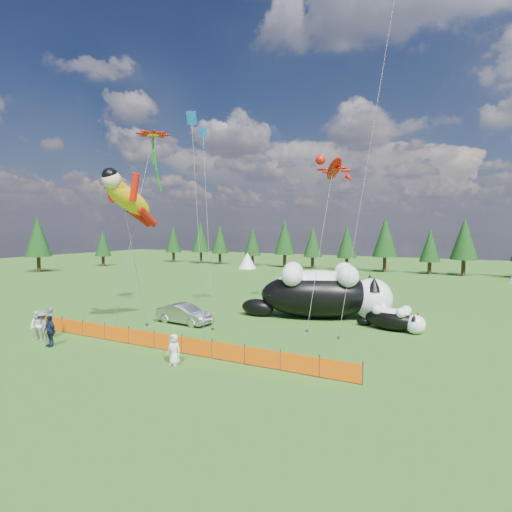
{
  "coord_description": "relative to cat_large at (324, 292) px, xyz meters",
  "views": [
    {
      "loc": [
        14.65,
        -20.62,
        7.0
      ],
      "look_at": [
        2.08,
        4.0,
        5.07
      ],
      "focal_mm": 28.0,
      "sensor_mm": 36.0,
      "label": 1
    }
  ],
  "objects": [
    {
      "name": "ground",
      "position": [
        -5.38,
        -9.25,
        -2.03
      ],
      "size": [
        160.0,
        160.0,
        0.0
      ],
      "primitive_type": "plane",
      "color": "#13390A",
      "rests_on": "ground"
    },
    {
      "name": "safety_fence",
      "position": [
        -5.38,
        -12.25,
        -1.52
      ],
      "size": [
        22.06,
        0.06,
        1.1
      ],
      "color": "#262626",
      "rests_on": "ground"
    },
    {
      "name": "tree_line",
      "position": [
        -5.38,
        35.75,
        1.97
      ],
      "size": [
        90.0,
        4.0,
        8.0
      ],
      "primitive_type": null,
      "color": "black",
      "rests_on": "ground"
    },
    {
      "name": "festival_tents",
      "position": [
        5.62,
        30.75,
        -0.63
      ],
      "size": [
        50.0,
        3.2,
        2.8
      ],
      "primitive_type": null,
      "color": "white",
      "rests_on": "ground"
    },
    {
      "name": "cat_large",
      "position": [
        0.0,
        0.0,
        0.0
      ],
      "size": [
        11.4,
        6.94,
        4.27
      ],
      "rotation": [
        0.0,
        0.0,
        0.35
      ],
      "color": "black",
      "rests_on": "ground"
    },
    {
      "name": "cat_small",
      "position": [
        5.44,
        -1.59,
        -1.21
      ],
      "size": [
        4.74,
        2.39,
        1.73
      ],
      "rotation": [
        0.0,
        0.0,
        -0.21
      ],
      "color": "black",
      "rests_on": "ground"
    },
    {
      "name": "car",
      "position": [
        -8.56,
        -6.52,
        -1.32
      ],
      "size": [
        4.41,
        1.8,
        1.42
      ],
      "primitive_type": "imported",
      "rotation": [
        0.0,
        0.0,
        1.5
      ],
      "color": "#A6A6AA",
      "rests_on": "ground"
    },
    {
      "name": "spectator_a",
      "position": [
        -13.89,
        -13.5,
        -1.05
      ],
      "size": [
        0.82,
        0.66,
        1.96
      ],
      "primitive_type": "imported",
      "rotation": [
        0.0,
        0.0,
        -0.31
      ],
      "color": "#5C5B60",
      "rests_on": "ground"
    },
    {
      "name": "spectator_b",
      "position": [
        -13.95,
        -14.3,
        -1.07
      ],
      "size": [
        1.02,
        0.72,
        1.91
      ],
      "primitive_type": "imported",
      "rotation": [
        0.0,
        0.0,
        0.2
      ],
      "color": "silver",
      "rests_on": "ground"
    },
    {
      "name": "spectator_c",
      "position": [
        -12.15,
        -14.75,
        -1.1
      ],
      "size": [
        1.15,
        0.69,
        1.86
      ],
      "primitive_type": "imported",
      "rotation": [
        0.0,
        0.0,
        -0.13
      ],
      "color": "#121D34",
      "rests_on": "ground"
    },
    {
      "name": "spectator_d",
      "position": [
        -13.82,
        -14.09,
        -1.1
      ],
      "size": [
        1.34,
        1.06,
        1.85
      ],
      "primitive_type": "imported",
      "rotation": [
        0.0,
        0.0,
        -0.43
      ],
      "color": "#5C5B60",
      "rests_on": "ground"
    },
    {
      "name": "spectator_e",
      "position": [
        -3.57,
        -13.95,
        -1.23
      ],
      "size": [
        0.8,
        0.53,
        1.6
      ],
      "primitive_type": "imported",
      "rotation": [
        0.0,
        0.0,
        0.03
      ],
      "color": "silver",
      "rests_on": "ground"
    },
    {
      "name": "superhero_kite",
      "position": [
        -10.13,
        -10.21,
        6.85
      ],
      "size": [
        4.17,
        4.56,
        11.05
      ],
      "color": "gold",
      "rests_on": "ground"
    },
    {
      "name": "gecko_kite",
      "position": [
        -0.34,
        3.43,
        9.95
      ],
      "size": [
        5.0,
        11.25,
        14.37
      ],
      "color": "red",
      "rests_on": "ground"
    },
    {
      "name": "flower_kite",
      "position": [
        -11.59,
        -6.14,
        11.88
      ],
      "size": [
        2.88,
        7.14,
        15.07
      ],
      "color": "red",
      "rests_on": "ground"
    },
    {
      "name": "diamond_kite_a",
      "position": [
        -8.96,
        -3.29,
        11.88
      ],
      "size": [
        3.96,
        4.53,
        15.69
      ],
      "color": "blue",
      "rests_on": "ground"
    },
    {
      "name": "diamond_kite_b",
      "position": [
        4.79,
        -1.17,
        19.18
      ],
      "size": [
        2.76,
        5.09,
        23.69
      ],
      "color": "#0B8B7C",
      "rests_on": "ground"
    },
    {
      "name": "diamond_kite_c",
      "position": [
        -4.15,
        -11.38,
        10.46
      ],
      "size": [
        1.45,
        0.52,
        13.84
      ],
      "color": "blue",
      "rests_on": "ground"
    }
  ]
}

